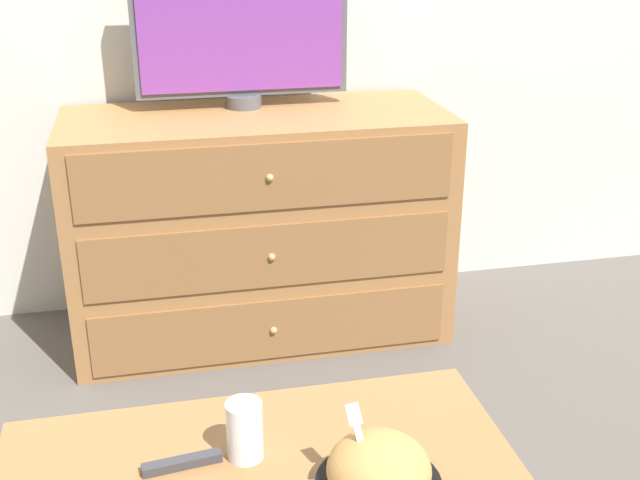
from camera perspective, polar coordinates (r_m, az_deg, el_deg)
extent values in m
plane|color=#56514C|center=(3.22, -2.74, -3.49)|extent=(12.00, 12.00, 0.00)
cube|color=#9E6B3D|center=(2.78, -4.35, 0.99)|extent=(1.27, 0.53, 0.79)
cube|color=brown|center=(2.65, -3.34, -6.37)|extent=(1.17, 0.01, 0.21)
sphere|color=tan|center=(2.64, -3.32, -6.43)|extent=(0.02, 0.02, 0.02)
cube|color=brown|center=(2.53, -3.48, -1.17)|extent=(1.17, 0.01, 0.21)
sphere|color=tan|center=(2.53, -3.46, -1.22)|extent=(0.02, 0.02, 0.02)
cube|color=brown|center=(2.44, -3.62, 4.48)|extent=(1.17, 0.01, 0.21)
sphere|color=tan|center=(2.43, -3.60, 4.44)|extent=(0.02, 0.02, 0.02)
cylinder|color=#515156|center=(2.75, -5.45, 9.79)|extent=(0.12, 0.12, 0.04)
cube|color=#515156|center=(2.72, -5.67, 14.96)|extent=(0.71, 0.04, 0.46)
cube|color=#7A3893|center=(2.69, -5.61, 14.90)|extent=(0.67, 0.01, 0.42)
cube|color=#9E6B3D|center=(1.49, -4.24, -16.53)|extent=(0.94, 0.51, 0.02)
cylinder|color=brown|center=(1.90, 8.46, -16.20)|extent=(0.04, 0.04, 0.46)
ellipsoid|color=tan|center=(1.40, 4.21, -15.99)|extent=(0.18, 0.18, 0.12)
cube|color=silver|center=(1.37, 3.21, -15.30)|extent=(0.03, 0.09, 0.12)
cube|color=silver|center=(1.37, 2.40, -12.27)|extent=(0.03, 0.03, 0.03)
cylinder|color=beige|center=(1.51, -5.35, -13.98)|extent=(0.06, 0.06, 0.07)
cylinder|color=white|center=(1.49, -5.38, -13.32)|extent=(0.07, 0.07, 0.11)
cube|color=#38383D|center=(1.51, -9.78, -15.35)|extent=(0.15, 0.04, 0.02)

